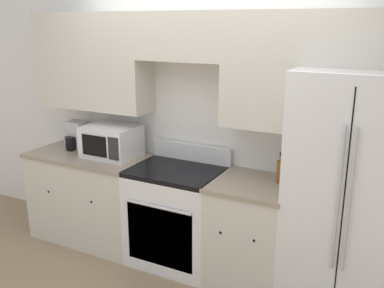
% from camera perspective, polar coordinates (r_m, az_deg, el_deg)
% --- Properties ---
extents(ground_plane, '(12.00, 12.00, 0.00)m').
position_cam_1_polar(ground_plane, '(3.84, -2.24, -17.80)').
color(ground_plane, '#937A5B').
extents(wall_back, '(8.00, 0.39, 2.60)m').
position_cam_1_polar(wall_back, '(3.75, 2.03, 6.38)').
color(wall_back, white).
rests_on(wall_back, ground_plane).
extents(lower_cabinets_left, '(1.20, 0.64, 0.89)m').
position_cam_1_polar(lower_cabinets_left, '(4.45, -13.21, -6.77)').
color(lower_cabinets_left, beige).
rests_on(lower_cabinets_left, ground_plane).
extents(lower_cabinets_right, '(0.63, 0.64, 0.89)m').
position_cam_1_polar(lower_cabinets_right, '(3.66, 7.78, -11.62)').
color(lower_cabinets_right, beige).
rests_on(lower_cabinets_right, ground_plane).
extents(oven_range, '(0.79, 0.65, 1.05)m').
position_cam_1_polar(oven_range, '(3.92, -2.03, -9.47)').
color(oven_range, white).
rests_on(oven_range, ground_plane).
extents(refrigerator, '(0.87, 0.76, 1.83)m').
position_cam_1_polar(refrigerator, '(3.37, 20.37, -6.29)').
color(refrigerator, white).
rests_on(refrigerator, ground_plane).
extents(microwave, '(0.50, 0.40, 0.30)m').
position_cam_1_polar(microwave, '(4.14, -10.69, 0.37)').
color(microwave, white).
rests_on(microwave, lower_cabinets_left).
extents(bottle, '(0.06, 0.06, 0.25)m').
position_cam_1_polar(bottle, '(3.48, 11.73, -3.54)').
color(bottle, brown).
rests_on(bottle, lower_cabinets_right).
extents(electric_kettle, '(0.20, 0.23, 0.28)m').
position_cam_1_polar(electric_kettle, '(4.49, -15.19, 1.06)').
color(electric_kettle, '#B7B7BC').
rests_on(electric_kettle, lower_cabinets_left).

